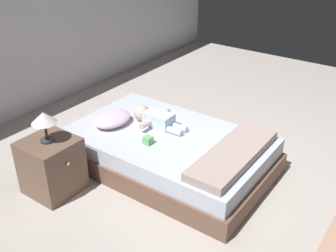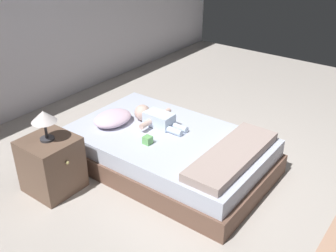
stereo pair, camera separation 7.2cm
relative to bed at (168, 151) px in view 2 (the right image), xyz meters
The scene contains 10 objects.
ground_plane 0.79m from the bed, 87.31° to the right, with size 8.00×8.00×0.00m, color #B6ACA3.
wall_behind_bed 2.49m from the bed, 89.08° to the left, with size 8.00×0.12×2.53m, color silver.
bed is the anchor object (origin of this frame).
pillow 0.67m from the bed, 103.76° to the left, with size 0.43×0.33×0.12m.
baby 0.37m from the bed, 67.68° to the left, with size 0.47×0.61×0.17m.
toothbrush 0.48m from the bed, 38.96° to the left, with size 0.03×0.13×0.02m.
nightstand 1.12m from the bed, 145.62° to the left, with size 0.45×0.48×0.52m.
lamp 1.25m from the bed, 145.62° to the left, with size 0.22×0.22×0.28m.
blanket 0.74m from the bed, 90.00° to the right, with size 1.11×0.36×0.08m.
toy_block 0.34m from the bed, 167.39° to the left, with size 0.08×0.08×0.08m.
Camera 2 is at (-2.71, -1.25, 2.27)m, focal length 42.13 mm.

